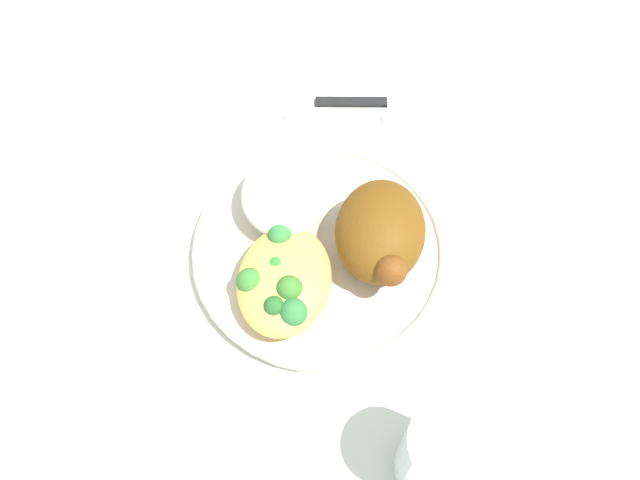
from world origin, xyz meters
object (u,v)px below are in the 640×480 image
Objects in this scene: rice_pile at (285,193)px; knife at (386,102)px; roasted_chicken at (381,232)px; napkin at (188,442)px; plate at (320,249)px; mac_cheese_with_broccoli at (283,281)px; fork at (357,115)px; water_glass at (442,456)px.

knife is (-0.16, 0.09, -0.04)m from rice_pile.
roasted_chicken reaches higher than napkin.
plate is 0.07m from roasted_chicken.
mac_cheese_with_broccoli reaches higher than knife.
fork is at bearing 157.78° from rice_pile.
plate is 0.22m from water_glass.
rice_pile is 0.15m from fork.
fork is at bearing -167.45° from roasted_chicken.
rice_pile is (-0.04, -0.09, -0.01)m from roasted_chicken.
fork reaches higher than napkin.
mac_cheese_with_broccoli is 0.59× the size of knife.
rice_pile is 0.50× the size of knife.
water_glass is at bearing 91.97° from napkin.
mac_cheese_with_broccoli is 0.78× the size of fork.
rice_pile is at bearing -22.22° from fork.
plate is 0.20m from knife.
roasted_chicken is 0.59× the size of knife.
mac_cheese_with_broccoli is at bearing -28.16° from plate.
mac_cheese_with_broccoli is (0.05, -0.08, -0.01)m from roasted_chicken.
napkin is at bearing -15.57° from fork.
water_glass reaches higher than mac_cheese_with_broccoli.
mac_cheese_with_broccoli reaches higher than napkin.
roasted_chicken reaches higher than plate.
knife is (-0.02, 0.03, 0.00)m from fork.
rice_pile is 0.66× the size of fork.
roasted_chicken is 0.20m from knife.
fork is 0.75× the size of knife.
water_glass reaches higher than plate.
plate reaches higher than knife.
roasted_chicken is at bearing 69.36° from rice_pile.
plate is at bearing 156.10° from napkin.
mac_cheese_with_broccoli is (0.09, 0.01, -0.01)m from rice_pile.
rice_pile reaches higher than fork.
mac_cheese_with_broccoli is 0.26m from knife.
mac_cheese_with_broccoli is 0.23m from fork.
water_glass is at bearing 46.90° from mac_cheese_with_broccoli.
rice_pile is at bearing -172.30° from mac_cheese_with_broccoli.
mac_cheese_with_broccoli is at bearing -56.85° from roasted_chicken.
knife is (-0.20, 0.05, -0.01)m from plate.
knife is 1.91× the size of water_glass.
fork is at bearing 174.47° from plate.
plate is 0.18m from fork.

